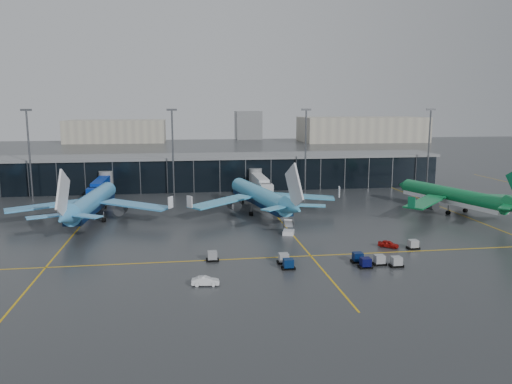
{
  "coord_description": "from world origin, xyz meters",
  "views": [
    {
      "loc": [
        -12.03,
        -98.18,
        26.38
      ],
      "look_at": [
        5.0,
        18.0,
        6.0
      ],
      "focal_mm": 35.0,
      "sensor_mm": 36.0,
      "label": 1
    }
  ],
  "objects": [
    {
      "name": "jet_bridges",
      "position": [
        -35.0,
        42.99,
        4.55
      ],
      "size": [
        94.0,
        27.5,
        7.2
      ],
      "color": "#595B60",
      "rests_on": "ground"
    },
    {
      "name": "service_van_red",
      "position": [
        25.86,
        -11.92,
        0.65
      ],
      "size": [
        3.98,
        3.59,
        1.31
      ],
      "primitive_type": "imported",
      "rotation": [
        0.0,
        0.0,
        0.91
      ],
      "color": "#A2100C",
      "rests_on": "ground"
    },
    {
      "name": "airliner_aer_lingus",
      "position": [
        54.19,
        16.21,
        6.57
      ],
      "size": [
        48.34,
        51.82,
        13.14
      ],
      "primitive_type": null,
      "rotation": [
        0.0,
        0.0,
        0.29
      ],
      "color": "#0D723A",
      "rests_on": "ground"
    },
    {
      "name": "ground",
      "position": [
        0.0,
        0.0,
        0.0
      ],
      "size": [
        600.0,
        600.0,
        0.0
      ],
      "primitive_type": "plane",
      "color": "#282B2D",
      "rests_on": "ground"
    },
    {
      "name": "mobile_airstair",
      "position": [
        9.27,
        0.44,
        0.77
      ],
      "size": [
        3.05,
        3.71,
        3.45
      ],
      "rotation": [
        0.0,
        0.0,
        -0.3
      ],
      "color": "white",
      "rests_on": "ground"
    },
    {
      "name": "terminal_pier",
      "position": [
        0.0,
        62.0,
        5.42
      ],
      "size": [
        142.0,
        17.0,
        10.7
      ],
      "color": "black",
      "rests_on": "ground"
    },
    {
      "name": "distant_hangars",
      "position": [
        49.94,
        270.08,
        8.79
      ],
      "size": [
        260.0,
        71.0,
        22.0
      ],
      "color": "#B2AD99",
      "rests_on": "ground"
    },
    {
      "name": "service_van_white",
      "position": [
        -9.22,
        -27.17,
        0.68
      ],
      "size": [
        4.23,
        1.78,
        1.36
      ],
      "primitive_type": "imported",
      "rotation": [
        0.0,
        0.0,
        1.49
      ],
      "color": "white",
      "rests_on": "ground"
    },
    {
      "name": "flood_masts",
      "position": [
        5.0,
        50.0,
        13.81
      ],
      "size": [
        203.0,
        0.5,
        25.5
      ],
      "color": "#595B60",
      "rests_on": "ground"
    },
    {
      "name": "taxi_lines",
      "position": [
        10.0,
        10.61,
        0.01
      ],
      "size": [
        220.0,
        120.0,
        0.02
      ],
      "color": "gold",
      "rests_on": "ground"
    },
    {
      "name": "airliner_arkefly",
      "position": [
        -33.3,
        19.68,
        6.87
      ],
      "size": [
        42.72,
        47.71,
        13.73
      ],
      "primitive_type": null,
      "rotation": [
        0.0,
        0.0,
        -0.08
      ],
      "color": "#4198D6",
      "rests_on": "ground"
    },
    {
      "name": "airliner_klm_near",
      "position": [
        6.51,
        21.8,
        6.95
      ],
      "size": [
        48.07,
        52.35,
        13.9
      ],
      "primitive_type": null,
      "rotation": [
        0.0,
        0.0,
        0.2
      ],
      "color": "#41A5D5",
      "rests_on": "ground"
    },
    {
      "name": "baggage_carts",
      "position": [
        13.55,
        -19.52,
        0.76
      ],
      "size": [
        39.73,
        10.97,
        1.7
      ],
      "color": "black",
      "rests_on": "ground"
    }
  ]
}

